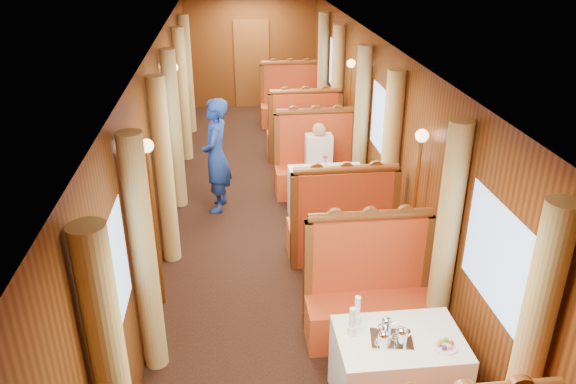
{
  "coord_description": "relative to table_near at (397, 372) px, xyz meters",
  "views": [
    {
      "loc": [
        -0.57,
        -7.07,
        3.8
      ],
      "look_at": [
        0.06,
        -1.2,
        1.05
      ],
      "focal_mm": 35.0,
      "sensor_mm": 36.0,
      "label": 1
    }
  ],
  "objects": [
    {
      "name": "floor",
      "position": [
        -0.75,
        3.5,
        -0.38
      ],
      "size": [
        3.0,
        12.0,
        0.01
      ],
      "primitive_type": null,
      "color": "black",
      "rests_on": "ground"
    },
    {
      "name": "ceiling",
      "position": [
        -0.75,
        3.5,
        2.12
      ],
      "size": [
        3.0,
        12.0,
        0.01
      ],
      "primitive_type": null,
      "rotation": [
        3.14,
        0.0,
        0.0
      ],
      "color": "silver",
      "rests_on": "wall_left"
    },
    {
      "name": "wall_far",
      "position": [
        -0.75,
        9.5,
        0.88
      ],
      "size": [
        3.0,
        0.01,
        2.5
      ],
      "primitive_type": null,
      "rotation": [
        1.57,
        0.0,
        0.0
      ],
      "color": "brown",
      "rests_on": "floor"
    },
    {
      "name": "wall_left",
      "position": [
        -2.25,
        3.5,
        0.88
      ],
      "size": [
        0.01,
        12.0,
        2.5
      ],
      "primitive_type": null,
      "rotation": [
        1.57,
        0.0,
        1.57
      ],
      "color": "brown",
      "rests_on": "floor"
    },
    {
      "name": "wall_right",
      "position": [
        0.75,
        3.5,
        0.88
      ],
      "size": [
        0.01,
        12.0,
        2.5
      ],
      "primitive_type": null,
      "rotation": [
        1.57,
        0.0,
        -1.57
      ],
      "color": "brown",
      "rests_on": "floor"
    },
    {
      "name": "doorway_far",
      "position": [
        -0.75,
        9.47,
        0.62
      ],
      "size": [
        0.8,
        0.04,
        2.0
      ],
      "primitive_type": "cube",
      "color": "brown",
      "rests_on": "floor"
    },
    {
      "name": "table_near",
      "position": [
        0.0,
        0.0,
        0.0
      ],
      "size": [
        1.05,
        0.72,
        0.75
      ],
      "primitive_type": "cube",
      "color": "white",
      "rests_on": "floor"
    },
    {
      "name": "banquette_near_aft",
      "position": [
        0.0,
        1.01,
        0.05
      ],
      "size": [
        1.3,
        0.55,
        1.34
      ],
      "color": "#A81C12",
      "rests_on": "floor"
    },
    {
      "name": "table_mid",
      "position": [
        0.0,
        3.5,
        0.0
      ],
      "size": [
        1.05,
        0.72,
        0.75
      ],
      "primitive_type": "cube",
      "color": "white",
      "rests_on": "floor"
    },
    {
      "name": "banquette_mid_fwd",
      "position": [
        0.0,
        2.49,
        0.05
      ],
      "size": [
        1.3,
        0.55,
        1.34
      ],
      "color": "#A81C12",
      "rests_on": "floor"
    },
    {
      "name": "banquette_mid_aft",
      "position": [
        0.0,
        4.51,
        0.05
      ],
      "size": [
        1.3,
        0.55,
        1.34
      ],
      "color": "#A81C12",
      "rests_on": "floor"
    },
    {
      "name": "table_far",
      "position": [
        0.0,
        7.0,
        0.0
      ],
      "size": [
        1.05,
        0.72,
        0.75
      ],
      "primitive_type": "cube",
      "color": "white",
      "rests_on": "floor"
    },
    {
      "name": "banquette_far_fwd",
      "position": [
        0.0,
        5.99,
        0.05
      ],
      "size": [
        1.3,
        0.55,
        1.34
      ],
      "color": "#A81C12",
      "rests_on": "floor"
    },
    {
      "name": "banquette_far_aft",
      "position": [
        0.0,
        8.01,
        0.05
      ],
      "size": [
        1.3,
        0.55,
        1.34
      ],
      "color": "#A81C12",
      "rests_on": "floor"
    },
    {
      "name": "tea_tray",
      "position": [
        -0.08,
        -0.02,
        0.38
      ],
      "size": [
        0.38,
        0.31,
        0.01
      ],
      "primitive_type": "cube",
      "rotation": [
        0.0,
        0.0,
        -0.17
      ],
      "color": "silver",
      "rests_on": "table_near"
    },
    {
      "name": "teapot_left",
      "position": [
        -0.18,
        -0.1,
        0.44
      ],
      "size": [
        0.18,
        0.16,
        0.12
      ],
      "primitive_type": null,
      "rotation": [
        0.0,
        0.0,
        0.33
      ],
      "color": "silver",
      "rests_on": "tea_tray"
    },
    {
      "name": "teapot_right",
      "position": [
        -0.02,
        -0.08,
        0.44
      ],
      "size": [
        0.17,
        0.14,
        0.13
      ],
      "primitive_type": null,
      "rotation": [
        0.0,
        0.0,
        0.09
      ],
      "color": "silver",
      "rests_on": "tea_tray"
    },
    {
      "name": "teapot_back",
      "position": [
        -0.11,
        0.07,
        0.44
      ],
      "size": [
        0.16,
        0.13,
        0.12
      ],
      "primitive_type": null,
      "rotation": [
        0.0,
        0.0,
        0.15
      ],
      "color": "silver",
      "rests_on": "tea_tray"
    },
    {
      "name": "fruit_plate",
      "position": [
        0.32,
        -0.15,
        0.39
      ],
      "size": [
        0.21,
        0.21,
        0.05
      ],
      "rotation": [
        0.0,
        0.0,
        -0.14
      ],
      "color": "white",
      "rests_on": "table_near"
    },
    {
      "name": "cup_inboard",
      "position": [
        -0.4,
        0.08,
        0.48
      ],
      "size": [
        0.08,
        0.08,
        0.26
      ],
      "rotation": [
        0.0,
        0.0,
        0.27
      ],
      "color": "white",
      "rests_on": "table_near"
    },
    {
      "name": "cup_outboard",
      "position": [
        -0.32,
        0.23,
        0.48
      ],
      "size": [
        0.08,
        0.08,
        0.26
      ],
      "rotation": [
        0.0,
        0.0,
        -0.1
      ],
      "color": "white",
      "rests_on": "table_near"
    },
    {
      "name": "rose_vase_mid",
      "position": [
        -0.04,
        3.53,
        0.55
      ],
      "size": [
        0.06,
        0.06,
        0.36
      ],
      "rotation": [
        0.0,
        0.0,
        -0.01
      ],
      "color": "silver",
      "rests_on": "table_mid"
    },
    {
      "name": "rose_vase_far",
      "position": [
        0.02,
        7.0,
        0.55
      ],
      "size": [
        0.06,
        0.06,
        0.36
      ],
      "rotation": [
        0.0,
        0.0,
        0.42
      ],
      "color": "silver",
      "rests_on": "table_far"
    },
    {
      "name": "window_left_near",
      "position": [
        -2.24,
        0.0,
        1.07
      ],
      "size": [
        0.01,
        1.2,
        0.9
      ],
      "primitive_type": null,
      "rotation": [
        1.57,
        0.0,
        1.57
      ],
      "color": "#87ADDD",
      "rests_on": "wall_left"
    },
    {
      "name": "curtain_left_near_b",
      "position": [
        -2.13,
        0.78,
        0.8
      ],
      "size": [
        0.22,
        0.22,
        2.35
      ],
      "primitive_type": "cylinder",
      "color": "tan",
      "rests_on": "floor"
    },
    {
      "name": "window_right_near",
      "position": [
        0.74,
        0.0,
        1.07
      ],
      "size": [
        0.01,
        1.2,
        0.9
      ],
      "primitive_type": null,
      "rotation": [
        1.57,
        0.0,
        -1.57
      ],
      "color": "#87ADDD",
      "rests_on": "wall_right"
    },
    {
      "name": "curtain_right_near_a",
      "position": [
        0.63,
        -0.78,
        0.8
      ],
      "size": [
        0.22,
        0.22,
        2.35
      ],
      "primitive_type": "cylinder",
      "color": "tan",
      "rests_on": "floor"
    },
    {
      "name": "curtain_right_near_b",
      "position": [
        0.63,
        0.78,
        0.8
      ],
      "size": [
        0.22,
        0.22,
        2.35
      ],
      "primitive_type": "cylinder",
      "color": "tan",
      "rests_on": "floor"
    },
    {
      "name": "window_left_mid",
      "position": [
        -2.24,
        3.5,
        1.07
      ],
      "size": [
        0.01,
        1.2,
        0.9
      ],
      "primitive_type": null,
      "rotation": [
        1.57,
        0.0,
        1.57
      ],
      "color": "#87ADDD",
      "rests_on": "wall_left"
    },
    {
      "name": "curtain_left_mid_a",
      "position": [
        -2.13,
        2.72,
        0.8
      ],
      "size": [
        0.22,
        0.22,
        2.35
      ],
      "primitive_type": "cylinder",
      "color": "tan",
      "rests_on": "floor"
    },
    {
      "name": "curtain_left_mid_b",
      "position": [
        -2.13,
        4.28,
        0.8
      ],
      "size": [
        0.22,
        0.22,
        2.35
      ],
      "primitive_type": "cylinder",
      "color": "tan",
      "rests_on": "floor"
    },
    {
      "name": "window_right_mid",
      "position": [
        0.74,
        3.5,
        1.07
      ],
      "size": [
        0.01,
        1.2,
        0.9
      ],
      "primitive_type": null,
      "rotation": [
        1.57,
        0.0,
        -1.57
      ],
      "color": "#87ADDD",
      "rests_on": "wall_right"
    },
    {
      "name": "curtain_right_mid_a",
      "position": [
        0.63,
        2.72,
        0.8
      ],
      "size": [
        0.22,
        0.22,
        2.35
      ],
      "primitive_type": "cylinder",
      "color": "tan",
      "rests_on": "floor"
    },
    {
      "name": "curtain_right_mid_b",
      "position": [
        0.63,
        4.28,
        0.8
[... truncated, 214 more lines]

